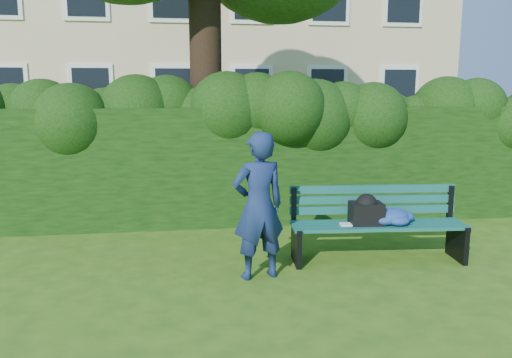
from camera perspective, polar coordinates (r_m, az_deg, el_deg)
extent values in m
plane|color=#305915|center=(5.99, 0.82, -10.01)|extent=(80.00, 80.00, 0.00)
cube|color=white|center=(16.35, -26.70, 8.95)|extent=(1.30, 0.08, 1.60)
cube|color=black|center=(16.32, -26.74, 8.95)|extent=(1.05, 0.04, 1.35)
cube|color=white|center=(15.77, -18.30, 9.51)|extent=(1.30, 0.08, 1.60)
cube|color=black|center=(15.73, -18.32, 9.51)|extent=(1.05, 0.04, 1.35)
cube|color=white|center=(15.53, -9.43, 9.88)|extent=(1.30, 0.08, 1.60)
cube|color=black|center=(15.49, -9.43, 9.88)|extent=(1.05, 0.04, 1.35)
cube|color=white|center=(15.67, -0.48, 10.02)|extent=(1.30, 0.08, 1.60)
cube|color=black|center=(15.63, -0.46, 10.02)|extent=(1.05, 0.04, 1.35)
cube|color=white|center=(16.16, 8.11, 9.93)|extent=(1.30, 0.08, 1.60)
cube|color=black|center=(16.12, 8.15, 9.93)|extent=(1.05, 0.04, 1.35)
cube|color=white|center=(16.98, 16.03, 9.65)|extent=(1.30, 0.08, 1.60)
cube|color=black|center=(16.95, 16.08, 9.65)|extent=(1.05, 0.04, 1.35)
cube|color=white|center=(17.20, 16.51, 19.01)|extent=(1.30, 0.08, 1.60)
cube|color=black|center=(17.16, 16.57, 19.02)|extent=(1.05, 0.04, 1.35)
cube|color=black|center=(7.89, -1.63, 1.70)|extent=(10.00, 1.00, 1.80)
cylinder|color=black|center=(8.42, -5.78, 13.94)|extent=(0.52, 0.52, 5.24)
cube|color=#0F4D4C|center=(6.07, 14.32, -5.59)|extent=(2.10, 0.26, 0.04)
cube|color=#0F4D4C|center=(6.18, 13.98, -5.29)|extent=(2.10, 0.26, 0.04)
cube|color=#0F4D4C|center=(6.29, 13.65, -5.00)|extent=(2.10, 0.26, 0.04)
cube|color=#0F4D4C|center=(6.40, 13.33, -4.72)|extent=(2.10, 0.26, 0.04)
cube|color=#0F4D4C|center=(6.45, 13.17, -3.43)|extent=(2.10, 0.19, 0.10)
cube|color=#0F4D4C|center=(6.43, 13.19, -2.28)|extent=(2.10, 0.19, 0.10)
cube|color=#0F4D4C|center=(6.41, 13.21, -1.12)|extent=(2.10, 0.19, 0.10)
cube|color=black|center=(6.08, 4.62, -7.53)|extent=(0.10, 0.50, 0.44)
cube|color=black|center=(6.21, 4.34, -3.02)|extent=(0.06, 0.06, 0.45)
cube|color=black|center=(5.97, 4.72, -5.67)|extent=(0.09, 0.42, 0.05)
cube|color=black|center=(6.66, 22.00, -6.67)|extent=(0.10, 0.50, 0.44)
cube|color=black|center=(6.79, 21.31, -2.57)|extent=(0.06, 0.06, 0.45)
cube|color=black|center=(6.56, 22.32, -4.95)|extent=(0.09, 0.42, 0.05)
cube|color=white|center=(6.08, 10.43, -5.13)|extent=(0.19, 0.14, 0.02)
cube|color=black|center=(6.15, 12.47, -3.85)|extent=(0.40, 0.32, 0.26)
imported|color=navy|center=(5.45, 0.28, -3.11)|extent=(0.67, 0.51, 1.63)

